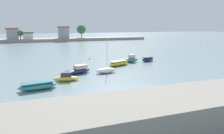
{
  "coord_description": "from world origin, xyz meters",
  "views": [
    {
      "loc": [
        -13.35,
        -22.65,
        8.59
      ],
      "look_at": [
        -0.18,
        14.11,
        0.63
      ],
      "focal_mm": 33.31,
      "sensor_mm": 36.0,
      "label": 1
    }
  ],
  "objects_px": {
    "moored_boat_3": "(106,70)",
    "moored_boat_2": "(77,70)",
    "moored_boat_5": "(130,59)",
    "mooring_buoy_1": "(90,59)",
    "moored_boat_0": "(38,86)",
    "moored_boat_4": "(118,63)",
    "moored_boat_6": "(148,59)",
    "moored_boat_1": "(66,78)"
  },
  "relations": [
    {
      "from": "moored_boat_2",
      "to": "mooring_buoy_1",
      "type": "bearing_deg",
      "value": 50.4
    },
    {
      "from": "moored_boat_1",
      "to": "moored_boat_3",
      "type": "bearing_deg",
      "value": 29.84
    },
    {
      "from": "moored_boat_0",
      "to": "mooring_buoy_1",
      "type": "distance_m",
      "value": 25.11
    },
    {
      "from": "moored_boat_0",
      "to": "mooring_buoy_1",
      "type": "xyz_separation_m",
      "value": [
        12.45,
        21.8,
        -0.31
      ]
    },
    {
      "from": "moored_boat_5",
      "to": "mooring_buoy_1",
      "type": "bearing_deg",
      "value": 137.33
    },
    {
      "from": "moored_boat_3",
      "to": "mooring_buoy_1",
      "type": "height_order",
      "value": "moored_boat_3"
    },
    {
      "from": "moored_boat_5",
      "to": "moored_boat_6",
      "type": "xyz_separation_m",
      "value": [
        4.43,
        -0.33,
        -0.15
      ]
    },
    {
      "from": "moored_boat_1",
      "to": "moored_boat_6",
      "type": "height_order",
      "value": "moored_boat_1"
    },
    {
      "from": "moored_boat_4",
      "to": "mooring_buoy_1",
      "type": "bearing_deg",
      "value": 89.23
    },
    {
      "from": "moored_boat_3",
      "to": "mooring_buoy_1",
      "type": "distance_m",
      "value": 15.76
    },
    {
      "from": "moored_boat_2",
      "to": "moored_boat_4",
      "type": "xyz_separation_m",
      "value": [
        9.73,
        4.48,
        -0.07
      ]
    },
    {
      "from": "moored_boat_0",
      "to": "moored_boat_1",
      "type": "relative_size",
      "value": 1.3
    },
    {
      "from": "moored_boat_1",
      "to": "mooring_buoy_1",
      "type": "height_order",
      "value": "moored_boat_1"
    },
    {
      "from": "moored_boat_1",
      "to": "moored_boat_2",
      "type": "xyz_separation_m",
      "value": [
        2.51,
        4.41,
        0.05
      ]
    },
    {
      "from": "moored_boat_5",
      "to": "moored_boat_4",
      "type": "bearing_deg",
      "value": -147.04
    },
    {
      "from": "moored_boat_1",
      "to": "moored_boat_2",
      "type": "height_order",
      "value": "moored_boat_2"
    },
    {
      "from": "moored_boat_0",
      "to": "moored_boat_6",
      "type": "relative_size",
      "value": 1.47
    },
    {
      "from": "mooring_buoy_1",
      "to": "moored_boat_6",
      "type": "bearing_deg",
      "value": -30.62
    },
    {
      "from": "moored_boat_0",
      "to": "moored_boat_1",
      "type": "xyz_separation_m",
      "value": [
        4.16,
        3.1,
        0.01
      ]
    },
    {
      "from": "moored_boat_3",
      "to": "moored_boat_4",
      "type": "distance_m",
      "value": 7.62
    },
    {
      "from": "moored_boat_3",
      "to": "moored_boat_4",
      "type": "bearing_deg",
      "value": 46.0
    },
    {
      "from": "moored_boat_4",
      "to": "moored_boat_1",
      "type": "bearing_deg",
      "value": -166.74
    },
    {
      "from": "moored_boat_3",
      "to": "moored_boat_6",
      "type": "relative_size",
      "value": 1.71
    },
    {
      "from": "moored_boat_0",
      "to": "moored_boat_3",
      "type": "height_order",
      "value": "moored_boat_3"
    },
    {
      "from": "moored_boat_6",
      "to": "mooring_buoy_1",
      "type": "height_order",
      "value": "moored_boat_6"
    },
    {
      "from": "moored_boat_2",
      "to": "mooring_buoy_1",
      "type": "xyz_separation_m",
      "value": [
        5.77,
        14.29,
        -0.36
      ]
    },
    {
      "from": "moored_boat_1",
      "to": "moored_boat_6",
      "type": "bearing_deg",
      "value": 36.79
    },
    {
      "from": "moored_boat_1",
      "to": "moored_boat_2",
      "type": "relative_size",
      "value": 0.71
    },
    {
      "from": "moored_boat_3",
      "to": "moored_boat_6",
      "type": "bearing_deg",
      "value": 27.18
    },
    {
      "from": "moored_boat_3",
      "to": "moored_boat_2",
      "type": "bearing_deg",
      "value": 158.69
    },
    {
      "from": "moored_boat_5",
      "to": "mooring_buoy_1",
      "type": "height_order",
      "value": "moored_boat_5"
    },
    {
      "from": "moored_boat_1",
      "to": "moored_boat_5",
      "type": "bearing_deg",
      "value": 43.71
    },
    {
      "from": "moored_boat_0",
      "to": "moored_boat_6",
      "type": "distance_m",
      "value": 28.78
    },
    {
      "from": "moored_boat_3",
      "to": "moored_boat_5",
      "type": "bearing_deg",
      "value": 39.47
    },
    {
      "from": "moored_boat_0",
      "to": "moored_boat_5",
      "type": "height_order",
      "value": "moored_boat_5"
    },
    {
      "from": "moored_boat_4",
      "to": "moored_boat_5",
      "type": "distance_m",
      "value": 4.92
    },
    {
      "from": "moored_boat_0",
      "to": "moored_boat_6",
      "type": "height_order",
      "value": "moored_boat_0"
    },
    {
      "from": "moored_boat_4",
      "to": "moored_boat_6",
      "type": "distance_m",
      "value": 8.83
    },
    {
      "from": "moored_boat_3",
      "to": "moored_boat_6",
      "type": "height_order",
      "value": "moored_boat_3"
    },
    {
      "from": "moored_boat_2",
      "to": "moored_boat_0",
      "type": "bearing_deg",
      "value": -149.22
    },
    {
      "from": "moored_boat_0",
      "to": "mooring_buoy_1",
      "type": "bearing_deg",
      "value": 50.54
    },
    {
      "from": "moored_boat_4",
      "to": "moored_boat_2",
      "type": "bearing_deg",
      "value": -178.0
    }
  ]
}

